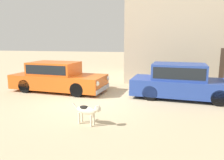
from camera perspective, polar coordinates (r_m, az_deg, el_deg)
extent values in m
plane|color=tan|center=(8.90, -6.23, -5.69)|extent=(80.00, 80.00, 0.00)
cube|color=#D15619|center=(10.88, -14.04, -0.33)|extent=(4.71, 2.10, 0.68)
cube|color=#D15619|center=(10.90, -15.22, 3.07)|extent=(2.40, 1.69, 0.61)
cube|color=black|center=(10.90, -15.22, 3.12)|extent=(2.22, 1.71, 0.43)
cube|color=#999BA0|center=(9.96, -2.65, -2.36)|extent=(0.24, 1.76, 0.20)
cube|color=#999BA0|center=(12.25, -23.17, -0.79)|extent=(0.24, 1.76, 0.20)
sphere|color=silver|center=(10.54, -1.20, 0.48)|extent=(0.20, 0.20, 0.20)
sphere|color=silver|center=(9.21, -4.00, -0.98)|extent=(0.20, 0.20, 0.20)
cube|color=red|center=(12.77, -21.07, 1.61)|extent=(0.05, 0.18, 0.18)
cube|color=red|center=(11.61, -25.76, 0.45)|extent=(0.05, 0.18, 0.18)
cylinder|color=black|center=(10.99, -5.68, -0.84)|extent=(0.66, 0.24, 0.65)
cylinder|color=black|center=(9.58, -9.35, -2.61)|extent=(0.66, 0.24, 0.65)
cylinder|color=black|center=(12.31, -17.61, -0.07)|extent=(0.66, 0.24, 0.65)
cylinder|color=black|center=(11.07, -22.27, -1.50)|extent=(0.66, 0.24, 0.65)
cube|color=navy|center=(9.72, 18.52, -1.81)|extent=(4.51, 2.10, 0.69)
cube|color=navy|center=(9.60, 17.45, 2.22)|extent=(2.30, 1.68, 0.67)
cube|color=black|center=(9.60, 17.45, 2.28)|extent=(2.13, 1.69, 0.47)
cube|color=#999BA0|center=(9.96, 5.85, -2.40)|extent=(0.25, 1.73, 0.20)
cube|color=red|center=(10.61, 6.74, 0.61)|extent=(0.05, 0.18, 0.18)
cube|color=red|center=(9.14, 4.92, -0.94)|extent=(0.05, 0.18, 0.18)
cylinder|color=black|center=(10.63, 25.53, -2.25)|extent=(0.65, 0.25, 0.64)
cylinder|color=black|center=(9.12, 26.82, -4.31)|extent=(0.65, 0.25, 0.64)
cylinder|color=black|center=(10.57, 11.28, -1.48)|extent=(0.65, 0.25, 0.64)
cylinder|color=black|center=(9.06, 10.16, -3.43)|extent=(0.65, 0.25, 0.64)
cylinder|color=beige|center=(6.42, -4.90, -10.44)|extent=(0.06, 0.06, 0.35)
cylinder|color=beige|center=(6.32, -5.62, -10.82)|extent=(0.06, 0.06, 0.35)
cylinder|color=beige|center=(6.66, -8.07, -9.73)|extent=(0.06, 0.06, 0.35)
cylinder|color=beige|center=(6.56, -8.81, -10.08)|extent=(0.06, 0.06, 0.35)
ellipsoid|color=beige|center=(6.40, -6.93, -8.07)|extent=(0.70, 0.36, 0.25)
ellipsoid|color=black|center=(6.41, -7.31, -7.42)|extent=(0.40, 0.27, 0.14)
sphere|color=beige|center=(6.15, -3.88, -7.74)|extent=(0.19, 0.19, 0.19)
cone|color=beige|center=(6.10, -3.08, -8.02)|extent=(0.13, 0.13, 0.11)
cone|color=beige|center=(6.17, -3.60, -6.84)|extent=(0.08, 0.08, 0.09)
cone|color=beige|center=(6.08, -4.18, -7.11)|extent=(0.08, 0.08, 0.09)
cylinder|color=beige|center=(6.62, -9.90, -6.86)|extent=(0.21, 0.10, 0.19)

